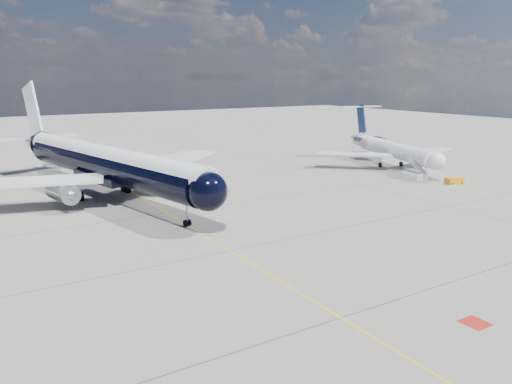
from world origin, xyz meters
The scene contains 7 objects.
ground centered at (0.00, 30.00, 0.00)m, with size 320.00×320.00×0.00m, color gray.
taxiway_centerline centered at (0.00, 25.00, 0.00)m, with size 0.16×160.00×0.01m, color yellow.
red_marking centered at (6.80, -10.00, 0.00)m, with size 1.60×1.60×0.01m, color maroon.
main_airliner centered at (-3.89, 37.06, 4.54)m, with size 40.78×50.29×14.64m.
regional_jet centered at (44.74, 33.87, 3.25)m, with size 25.36×29.80×10.31m.
boarding_stair centered at (39.78, 23.75, 0.67)m, with size 2.73×3.36×3.60m.
service_tug centered at (41.61, 17.90, 0.47)m, with size 2.76×2.05×0.97m.
Camera 1 is at (-20.26, -27.29, 15.23)m, focal length 35.00 mm.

